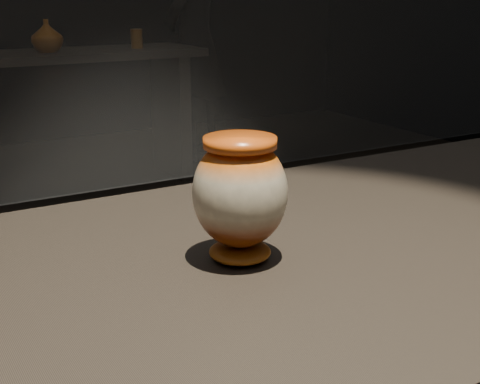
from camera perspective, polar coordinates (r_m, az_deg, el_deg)
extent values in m
cube|color=black|center=(0.99, -1.28, -7.44)|extent=(2.00, 0.80, 0.05)
ellipsoid|color=#662609|center=(0.99, 0.00, -5.10)|extent=(0.10, 0.10, 0.03)
ellipsoid|color=beige|center=(0.96, 0.00, -0.06)|extent=(0.15, 0.15, 0.16)
cylinder|color=orange|center=(0.94, 0.00, 4.27)|extent=(0.11, 0.11, 0.01)
cube|color=black|center=(4.41, -16.39, 11.08)|extent=(2.00, 0.60, 0.05)
cube|color=black|center=(4.75, -5.92, 6.57)|extent=(0.08, 0.50, 0.85)
imported|color=#662609|center=(4.36, -16.16, 12.67)|extent=(0.20, 0.20, 0.20)
cylinder|color=#9B5516|center=(4.54, -8.80, 12.81)|extent=(0.08, 0.08, 0.12)
imported|color=black|center=(5.17, -3.85, 12.67)|extent=(0.77, 0.74, 1.78)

